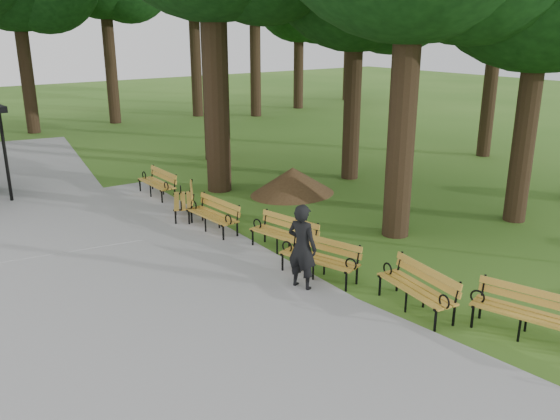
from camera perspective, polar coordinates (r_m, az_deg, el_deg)
ground at (r=12.07m, az=7.40°, el=-8.24°), size 100.00×100.00×0.00m
path at (r=12.48m, az=-16.26°, el=-7.79°), size 12.00×38.00×0.06m
person at (r=11.87m, az=2.20°, el=-3.69°), size 0.63×0.78×1.85m
dirt_mound at (r=18.81m, az=1.25°, el=2.91°), size 2.42×2.42×0.89m
bench_1 at (r=11.13m, az=22.99°, el=-9.44°), size 1.16×2.00×0.88m
bench_2 at (r=11.47m, az=13.26°, el=-7.60°), size 0.93×1.98×0.88m
bench_3 at (r=12.55m, az=3.87°, el=-4.87°), size 1.16×2.00×0.88m
bench_4 at (r=13.91m, az=0.32°, el=-2.52°), size 1.01×1.99×0.88m
bench_5 at (r=15.45m, az=-6.72°, el=-0.56°), size 0.77×1.94×0.88m
bench_6 at (r=16.86m, az=-9.57°, el=0.88°), size 1.42×1.99×0.88m
bench_7 at (r=18.89m, az=-12.10°, el=2.56°), size 0.65×1.90×0.88m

